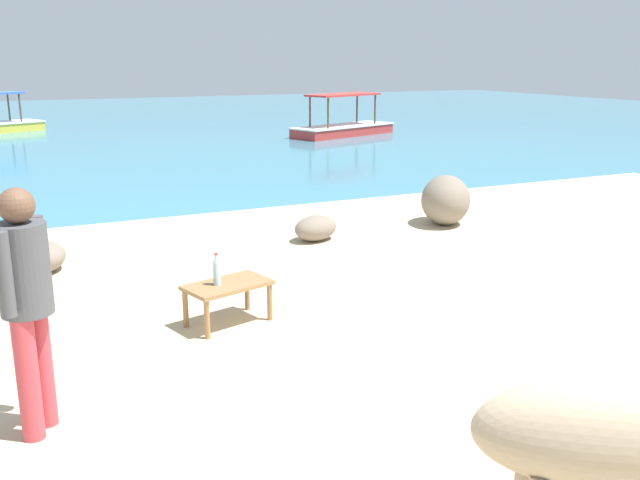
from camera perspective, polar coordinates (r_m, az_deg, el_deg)
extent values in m
cube|color=#CCB78E|center=(5.29, 16.53, -12.90)|extent=(18.00, 14.00, 0.04)
cube|color=teal|center=(25.75, -18.04, 8.63)|extent=(60.00, 36.00, 0.03)
ellipsoid|color=tan|center=(3.69, 23.15, -14.34)|extent=(1.45, 1.13, 0.55)
cube|color=olive|center=(6.41, -7.56, -3.66)|extent=(0.85, 0.63, 0.04)
cylinder|color=olive|center=(6.79, -5.96, -4.27)|extent=(0.05, 0.05, 0.35)
cylinder|color=olive|center=(6.51, -4.12, -5.06)|extent=(0.05, 0.05, 0.35)
cylinder|color=olive|center=(6.45, -10.92, -5.51)|extent=(0.05, 0.05, 0.35)
cylinder|color=olive|center=(6.16, -9.20, -6.42)|extent=(0.05, 0.05, 0.35)
cylinder|color=#A3C6D1|center=(6.33, -8.42, -2.69)|extent=(0.07, 0.07, 0.22)
cylinder|color=#A3C6D1|center=(6.29, -8.47, -1.47)|extent=(0.03, 0.03, 0.06)
cylinder|color=red|center=(6.28, -8.48, -1.14)|extent=(0.03, 0.03, 0.02)
cylinder|color=#CC3D47|center=(4.85, -22.71, -10.45)|extent=(0.14, 0.14, 0.82)
cylinder|color=#CC3D47|center=(4.99, -21.74, -9.62)|extent=(0.14, 0.14, 0.82)
cylinder|color=#4C4C51|center=(4.68, -23.04, -2.19)|extent=(0.32, 0.32, 0.58)
cylinder|color=#4C4C51|center=(4.50, -24.33, -2.60)|extent=(0.09, 0.09, 0.52)
cylinder|color=#4C4C51|center=(4.85, -21.92, -1.16)|extent=(0.09, 0.09, 0.52)
sphere|color=brown|center=(4.59, -23.54, 2.59)|extent=(0.22, 0.22, 0.22)
ellipsoid|color=gray|center=(8.54, -21.72, -1.32)|extent=(0.71, 0.80, 0.34)
ellipsoid|color=gray|center=(10.34, 10.21, 3.24)|extent=(1.11, 1.16, 0.72)
ellipsoid|color=gray|center=(9.30, -0.37, 0.99)|extent=(0.76, 0.65, 0.34)
cube|color=#C63833|center=(22.23, 1.89, 8.88)|extent=(3.76, 2.28, 0.28)
cube|color=white|center=(22.22, 1.90, 9.29)|extent=(3.84, 2.35, 0.04)
cylinder|color=brown|center=(21.13, 0.66, 10.26)|extent=(0.06, 0.06, 0.95)
cylinder|color=brown|center=(21.67, -0.83, 10.37)|extent=(0.06, 0.06, 0.95)
cylinder|color=brown|center=(22.73, 4.51, 10.53)|extent=(0.06, 0.06, 0.95)
cylinder|color=brown|center=(23.24, 3.04, 10.65)|extent=(0.06, 0.06, 0.95)
cube|color=red|center=(22.15, 1.92, 11.77)|extent=(2.69, 1.75, 0.06)
cylinder|color=brown|center=(26.05, -24.05, 9.86)|extent=(0.06, 0.06, 0.95)
cylinder|color=brown|center=(25.36, -23.27, 9.84)|extent=(0.06, 0.06, 0.95)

